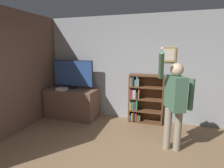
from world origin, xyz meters
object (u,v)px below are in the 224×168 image
(television, at_px, (73,74))
(game_console, at_px, (62,89))
(bookshelf, at_px, (143,99))
(person, at_px, (175,99))

(television, xyz_separation_m, game_console, (-0.17, -0.32, -0.36))
(television, bearing_deg, bookshelf, 4.21)
(bookshelf, bearing_deg, television, -175.79)
(person, bearing_deg, game_console, -125.11)
(game_console, relative_size, bookshelf, 0.21)
(television, relative_size, game_console, 4.57)
(game_console, bearing_deg, bookshelf, 12.54)
(bookshelf, relative_size, person, 0.66)
(television, relative_size, person, 0.62)
(television, bearing_deg, game_console, -118.11)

